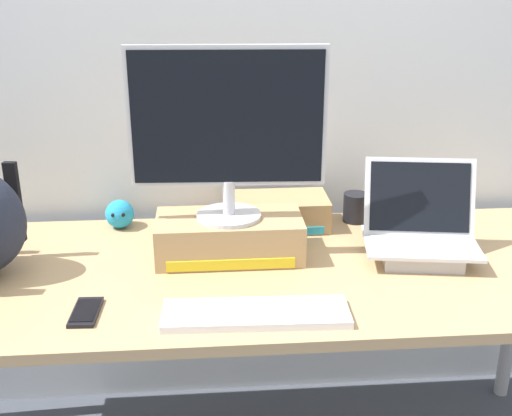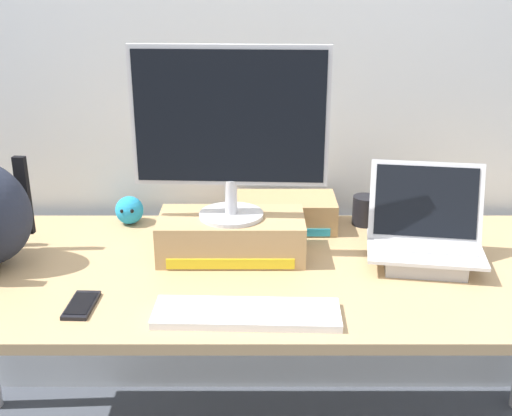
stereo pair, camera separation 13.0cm
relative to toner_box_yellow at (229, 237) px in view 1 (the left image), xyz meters
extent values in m
cube|color=silver|center=(0.07, 0.42, 0.50)|extent=(7.00, 0.10, 2.60)
cube|color=tan|center=(0.07, -0.08, -0.08)|extent=(2.07, 0.80, 0.03)
cube|color=tan|center=(0.00, 0.00, 0.00)|extent=(0.42, 0.21, 0.12)
cube|color=yellow|center=(0.00, -0.11, -0.04)|extent=(0.36, 0.00, 0.03)
cylinder|color=silver|center=(0.00, 0.00, 0.07)|extent=(0.19, 0.19, 0.01)
cylinder|color=silver|center=(0.00, 0.00, 0.12)|extent=(0.04, 0.04, 0.10)
cube|color=silver|center=(0.00, 0.00, 0.36)|extent=(0.55, 0.04, 0.39)
cube|color=black|center=(0.00, -0.01, 0.36)|extent=(0.52, 0.03, 0.36)
cube|color=#ADADB2|center=(0.55, -0.07, -0.04)|extent=(0.25, 0.23, 0.04)
cube|color=silver|center=(0.55, -0.07, -0.01)|extent=(0.35, 0.28, 0.01)
cube|color=#B7B7BC|center=(0.55, -0.05, 0.00)|extent=(0.30, 0.17, 0.00)
cube|color=silver|center=(0.56, 0.01, 0.10)|extent=(0.33, 0.13, 0.22)
cube|color=black|center=(0.56, 0.01, 0.11)|extent=(0.30, 0.11, 0.19)
cube|color=white|center=(0.05, -0.36, -0.05)|extent=(0.46, 0.15, 0.02)
cube|color=silver|center=(0.05, -0.36, -0.04)|extent=(0.43, 0.13, 0.00)
cube|color=black|center=(-0.61, 0.04, 0.11)|extent=(0.04, 0.02, 0.24)
cylinder|color=black|center=(0.43, 0.24, -0.01)|extent=(0.08, 0.08, 0.10)
torus|color=black|center=(0.49, 0.24, -0.01)|extent=(0.06, 0.01, 0.06)
cube|color=black|center=(-0.37, -0.31, -0.06)|extent=(0.07, 0.14, 0.01)
cube|color=black|center=(-0.37, -0.31, -0.05)|extent=(0.06, 0.11, 0.00)
sphere|color=#2393CC|center=(-0.35, 0.25, -0.01)|extent=(0.09, 0.09, 0.09)
sphere|color=black|center=(-0.36, 0.21, 0.00)|extent=(0.01, 0.01, 0.01)
sphere|color=black|center=(-0.33, 0.21, 0.00)|extent=(0.01, 0.01, 0.01)
cube|color=#A88456|center=(0.17, 0.22, -0.01)|extent=(0.32, 0.18, 0.10)
cube|color=#2899BC|center=(0.17, 0.13, -0.04)|extent=(0.27, 0.00, 0.02)
camera|label=1|loc=(-0.06, -1.73, 0.75)|focal=45.19mm
camera|label=2|loc=(0.07, -1.73, 0.75)|focal=45.19mm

